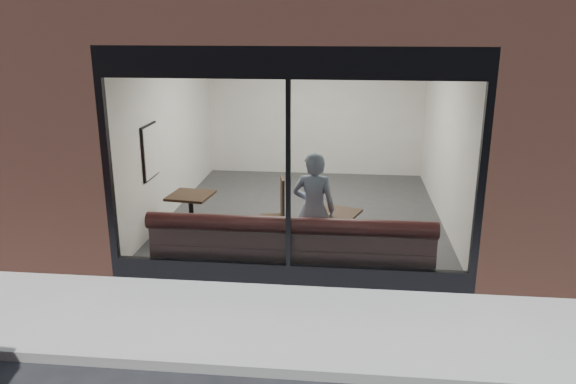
# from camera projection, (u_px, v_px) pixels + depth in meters

# --- Properties ---
(ground) EXTENTS (120.00, 120.00, 0.00)m
(ground) POSITION_uv_depth(u_px,v_px,m) (267.00, 372.00, 5.81)
(ground) COLOR black
(ground) RESTS_ON ground
(sidewalk_near) EXTENTS (40.00, 2.00, 0.01)m
(sidewalk_near) POSITION_uv_depth(u_px,v_px,m) (279.00, 323.00, 6.76)
(sidewalk_near) COLOR gray
(sidewalk_near) RESTS_ON ground
(kerb_near) EXTENTS (40.00, 0.10, 0.12)m
(kerb_near) POSITION_uv_depth(u_px,v_px,m) (267.00, 370.00, 5.75)
(kerb_near) COLOR gray
(kerb_near) RESTS_ON ground
(host_building_pier_left) EXTENTS (2.50, 12.00, 3.20)m
(host_building_pier_left) POSITION_uv_depth(u_px,v_px,m) (158.00, 104.00, 13.34)
(host_building_pier_left) COLOR brown
(host_building_pier_left) RESTS_ON ground
(host_building_pier_right) EXTENTS (2.50, 12.00, 3.20)m
(host_building_pier_right) POSITION_uv_depth(u_px,v_px,m) (482.00, 109.00, 12.58)
(host_building_pier_right) COLOR brown
(host_building_pier_right) RESTS_ON ground
(host_building_backfill) EXTENTS (5.00, 6.00, 3.20)m
(host_building_backfill) POSITION_uv_depth(u_px,v_px,m) (322.00, 91.00, 15.81)
(host_building_backfill) COLOR brown
(host_building_backfill) RESTS_ON ground
(cafe_floor) EXTENTS (6.00, 6.00, 0.00)m
(cafe_floor) POSITION_uv_depth(u_px,v_px,m) (305.00, 214.00, 10.56)
(cafe_floor) COLOR #2D2D30
(cafe_floor) RESTS_ON ground
(cafe_ceiling) EXTENTS (6.00, 6.00, 0.00)m
(cafe_ceiling) POSITION_uv_depth(u_px,v_px,m) (306.00, 39.00, 9.64)
(cafe_ceiling) COLOR white
(cafe_ceiling) RESTS_ON host_building_upper
(cafe_wall_back) EXTENTS (5.00, 0.00, 5.00)m
(cafe_wall_back) POSITION_uv_depth(u_px,v_px,m) (315.00, 107.00, 12.95)
(cafe_wall_back) COLOR silver
(cafe_wall_back) RESTS_ON ground
(cafe_wall_left) EXTENTS (0.00, 6.00, 6.00)m
(cafe_wall_left) POSITION_uv_depth(u_px,v_px,m) (171.00, 128.00, 10.35)
(cafe_wall_left) COLOR silver
(cafe_wall_left) RESTS_ON ground
(cafe_wall_right) EXTENTS (0.00, 6.00, 6.00)m
(cafe_wall_right) POSITION_uv_depth(u_px,v_px,m) (447.00, 134.00, 9.85)
(cafe_wall_right) COLOR silver
(cafe_wall_right) RESTS_ON ground
(storefront_kick) EXTENTS (5.00, 0.10, 0.30)m
(storefront_kick) POSITION_uv_depth(u_px,v_px,m) (288.00, 274.00, 7.72)
(storefront_kick) COLOR black
(storefront_kick) RESTS_ON ground
(storefront_header) EXTENTS (5.00, 0.10, 0.40)m
(storefront_header) POSITION_uv_depth(u_px,v_px,m) (288.00, 63.00, 6.89)
(storefront_header) COLOR black
(storefront_header) RESTS_ON host_building_upper
(storefront_mullion) EXTENTS (0.06, 0.10, 2.50)m
(storefront_mullion) POSITION_uv_depth(u_px,v_px,m) (288.00, 176.00, 7.31)
(storefront_mullion) COLOR black
(storefront_mullion) RESTS_ON storefront_kick
(storefront_glass) EXTENTS (4.80, 0.00, 4.80)m
(storefront_glass) POSITION_uv_depth(u_px,v_px,m) (288.00, 177.00, 7.28)
(storefront_glass) COLOR white
(storefront_glass) RESTS_ON storefront_kick
(banquette) EXTENTS (4.00, 0.55, 0.45)m
(banquette) POSITION_uv_depth(u_px,v_px,m) (291.00, 258.00, 8.08)
(banquette) COLOR black
(banquette) RESTS_ON cafe_floor
(person) EXTENTS (0.66, 0.47, 1.72)m
(person) POSITION_uv_depth(u_px,v_px,m) (314.00, 210.00, 8.17)
(person) COLOR #899DBA
(person) RESTS_ON cafe_floor
(cafe_table_left) EXTENTS (0.74, 0.74, 0.04)m
(cafe_table_left) POSITION_uv_depth(u_px,v_px,m) (190.00, 196.00, 9.23)
(cafe_table_left) COLOR black
(cafe_table_left) RESTS_ON cafe_floor
(cafe_table_right) EXTENTS (0.77, 0.77, 0.04)m
(cafe_table_right) POSITION_uv_depth(u_px,v_px,m) (338.00, 213.00, 8.39)
(cafe_table_right) COLOR black
(cafe_table_right) RESTS_ON cafe_floor
(cafe_chair_left) EXTENTS (0.44, 0.44, 0.04)m
(cafe_chair_left) POSITION_uv_depth(u_px,v_px,m) (272.00, 218.00, 9.68)
(cafe_chair_left) COLOR black
(cafe_chair_left) RESTS_ON cafe_floor
(wall_poster) EXTENTS (0.02, 0.63, 0.84)m
(wall_poster) POSITION_uv_depth(u_px,v_px,m) (151.00, 152.00, 9.21)
(wall_poster) COLOR white
(wall_poster) RESTS_ON cafe_wall_left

